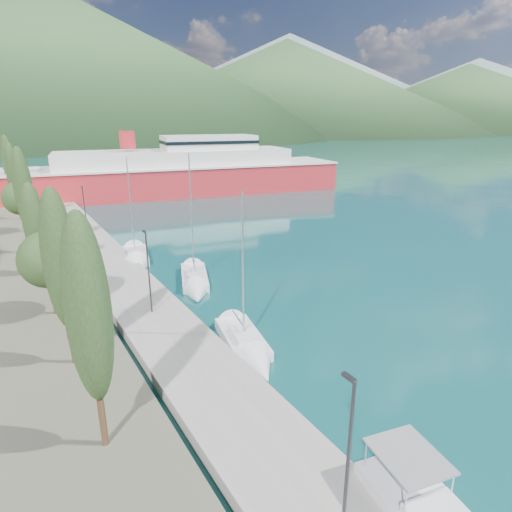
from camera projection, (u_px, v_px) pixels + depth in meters
ground at (63, 169)px, 122.00m from camera, size 1400.00×1400.00×0.00m
quay at (111, 269)px, 41.11m from camera, size 5.00×88.00×0.80m
hills_far at (110, 67)px, 571.37m from camera, size 1480.00×900.00×180.00m
hills_near at (134, 73)px, 360.18m from camera, size 1010.00×520.00×115.00m
tree_row at (28, 207)px, 41.23m from camera, size 4.12×64.62×11.02m
lamp_posts at (144, 266)px, 30.78m from camera, size 0.15×43.72×6.06m
sailboat_near at (251, 354)px, 26.57m from camera, size 3.87×8.06×11.13m
sailboat_mid at (196, 286)px, 37.17m from camera, size 5.11×8.81×12.33m
sailboat_far at (136, 262)px, 43.32m from camera, size 4.27×8.22×11.54m
ferry at (179, 174)px, 82.11m from camera, size 64.44×24.17×12.53m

